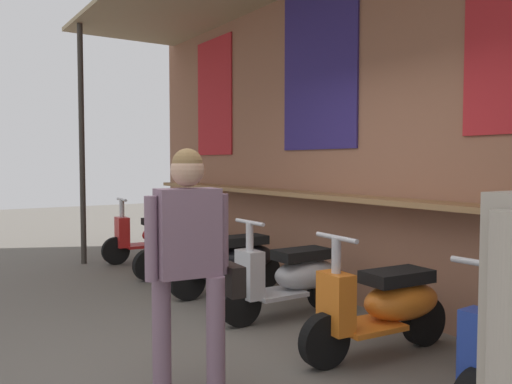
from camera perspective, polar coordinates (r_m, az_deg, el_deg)
ground_plane at (r=4.22m, az=-3.07°, el=-17.58°), size 29.69×29.69×0.00m
market_stall_facade at (r=5.19m, az=15.64°, el=8.87°), size 10.61×2.12×3.69m
scooter_red at (r=8.17m, az=-10.96°, el=-4.63°), size 0.50×1.40×0.97m
scooter_yellow at (r=7.07m, az=-7.21°, el=-5.82°), size 0.46×1.40×0.97m
scooter_black at (r=6.08m, az=-2.43°, el=-7.29°), size 0.46×1.40×0.97m
scooter_silver at (r=5.18m, az=3.91°, el=-9.14°), size 0.46×1.40×0.97m
scooter_orange at (r=4.31m, az=13.79°, el=-11.77°), size 0.49×1.40×0.97m
shopper_with_handbag at (r=3.37m, az=-7.10°, el=-6.13°), size 0.34×0.64×1.58m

